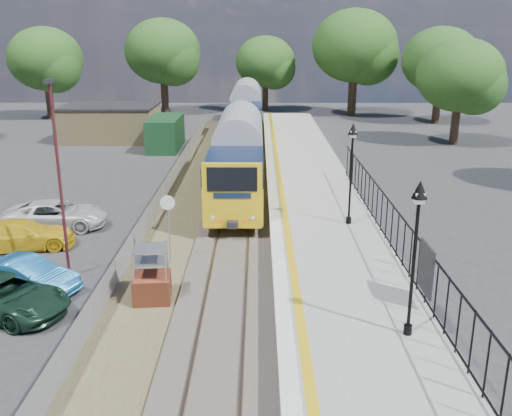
{
  "coord_description": "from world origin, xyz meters",
  "views": [
    {
      "loc": [
        1.17,
        -18.72,
        9.28
      ],
      "look_at": [
        1.07,
        4.8,
        2.0
      ],
      "focal_mm": 40.0,
      "sensor_mm": 36.0,
      "label": 1
    }
  ],
  "objects_px": {
    "car_yellow": "(21,235)",
    "car_white": "(55,215)",
    "car_blue": "(26,276)",
    "brick_plinth": "(152,275)",
    "speed_sign": "(168,217)",
    "train": "(244,124)",
    "victorian_lamp_south": "(417,223)",
    "victorian_lamp_north": "(352,150)",
    "car_green": "(4,296)",
    "carpark_lamp": "(59,170)"
  },
  "relations": [
    {
      "from": "train",
      "to": "brick_plinth",
      "type": "distance_m",
      "value": 26.51
    },
    {
      "from": "brick_plinth",
      "to": "car_blue",
      "type": "relative_size",
      "value": 0.53
    },
    {
      "from": "victorian_lamp_north",
      "to": "victorian_lamp_south",
      "type": "bearing_deg",
      "value": -88.85
    },
    {
      "from": "victorian_lamp_south",
      "to": "car_white",
      "type": "height_order",
      "value": "victorian_lamp_south"
    },
    {
      "from": "car_yellow",
      "to": "carpark_lamp",
      "type": "bearing_deg",
      "value": -147.78
    },
    {
      "from": "brick_plinth",
      "to": "car_white",
      "type": "relative_size",
      "value": 0.42
    },
    {
      "from": "train",
      "to": "car_white",
      "type": "distance_m",
      "value": 20.44
    },
    {
      "from": "speed_sign",
      "to": "car_white",
      "type": "height_order",
      "value": "speed_sign"
    },
    {
      "from": "train",
      "to": "brick_plinth",
      "type": "relative_size",
      "value": 19.47
    },
    {
      "from": "car_blue",
      "to": "car_yellow",
      "type": "distance_m",
      "value": 4.85
    },
    {
      "from": "speed_sign",
      "to": "train",
      "type": "bearing_deg",
      "value": 80.33
    },
    {
      "from": "victorian_lamp_north",
      "to": "car_yellow",
      "type": "bearing_deg",
      "value": -176.32
    },
    {
      "from": "victorian_lamp_north",
      "to": "train",
      "type": "height_order",
      "value": "victorian_lamp_north"
    },
    {
      "from": "speed_sign",
      "to": "car_green",
      "type": "xyz_separation_m",
      "value": [
        -5.02,
        -4.34,
        -1.4
      ]
    },
    {
      "from": "victorian_lamp_south",
      "to": "train",
      "type": "xyz_separation_m",
      "value": [
        -5.5,
        30.23,
        -1.96
      ]
    },
    {
      "from": "car_green",
      "to": "train",
      "type": "bearing_deg",
      "value": 8.94
    },
    {
      "from": "carpark_lamp",
      "to": "car_green",
      "type": "bearing_deg",
      "value": -110.49
    },
    {
      "from": "speed_sign",
      "to": "car_yellow",
      "type": "xyz_separation_m",
      "value": [
        -6.87,
        1.75,
        -1.39
      ]
    },
    {
      "from": "train",
      "to": "car_yellow",
      "type": "height_order",
      "value": "train"
    },
    {
      "from": "car_white",
      "to": "brick_plinth",
      "type": "bearing_deg",
      "value": -146.24
    },
    {
      "from": "train",
      "to": "carpark_lamp",
      "type": "relative_size",
      "value": 5.33
    },
    {
      "from": "train",
      "to": "car_yellow",
      "type": "bearing_deg",
      "value": -113.86
    },
    {
      "from": "brick_plinth",
      "to": "carpark_lamp",
      "type": "height_order",
      "value": "carpark_lamp"
    },
    {
      "from": "brick_plinth",
      "to": "car_white",
      "type": "height_order",
      "value": "brick_plinth"
    },
    {
      "from": "car_yellow",
      "to": "car_white",
      "type": "bearing_deg",
      "value": -24.8
    },
    {
      "from": "victorian_lamp_south",
      "to": "victorian_lamp_north",
      "type": "height_order",
      "value": "same"
    },
    {
      "from": "speed_sign",
      "to": "brick_plinth",
      "type": "bearing_deg",
      "value": -95.59
    },
    {
      "from": "victorian_lamp_north",
      "to": "brick_plinth",
      "type": "relative_size",
      "value": 2.19
    },
    {
      "from": "train",
      "to": "car_yellow",
      "type": "relative_size",
      "value": 8.95
    },
    {
      "from": "victorian_lamp_south",
      "to": "car_blue",
      "type": "relative_size",
      "value": 1.15
    },
    {
      "from": "brick_plinth",
      "to": "car_yellow",
      "type": "height_order",
      "value": "brick_plinth"
    },
    {
      "from": "car_blue",
      "to": "victorian_lamp_south",
      "type": "bearing_deg",
      "value": -90.48
    },
    {
      "from": "train",
      "to": "car_white",
      "type": "xyz_separation_m",
      "value": [
        -8.8,
        -18.38,
        -1.65
      ]
    },
    {
      "from": "victorian_lamp_south",
      "to": "car_blue",
      "type": "bearing_deg",
      "value": 160.36
    },
    {
      "from": "speed_sign",
      "to": "carpark_lamp",
      "type": "distance_m",
      "value": 4.62
    },
    {
      "from": "brick_plinth",
      "to": "car_blue",
      "type": "bearing_deg",
      "value": 171.45
    },
    {
      "from": "victorian_lamp_south",
      "to": "speed_sign",
      "type": "height_order",
      "value": "victorian_lamp_south"
    },
    {
      "from": "car_yellow",
      "to": "car_white",
      "type": "distance_m",
      "value": 2.86
    },
    {
      "from": "train",
      "to": "speed_sign",
      "type": "bearing_deg",
      "value": -96.22
    },
    {
      "from": "brick_plinth",
      "to": "car_green",
      "type": "relative_size",
      "value": 0.44
    },
    {
      "from": "brick_plinth",
      "to": "car_blue",
      "type": "height_order",
      "value": "brick_plinth"
    },
    {
      "from": "train",
      "to": "victorian_lamp_north",
      "type": "bearing_deg",
      "value": -75.32
    },
    {
      "from": "speed_sign",
      "to": "car_green",
      "type": "bearing_deg",
      "value": -142.56
    },
    {
      "from": "brick_plinth",
      "to": "car_white",
      "type": "xyz_separation_m",
      "value": [
        -6.18,
        7.97,
        -0.32
      ]
    },
    {
      "from": "car_green",
      "to": "car_white",
      "type": "bearing_deg",
      "value": 32.58
    },
    {
      "from": "speed_sign",
      "to": "car_blue",
      "type": "bearing_deg",
      "value": -154.75
    },
    {
      "from": "victorian_lamp_north",
      "to": "carpark_lamp",
      "type": "bearing_deg",
      "value": -161.49
    },
    {
      "from": "victorian_lamp_north",
      "to": "car_green",
      "type": "bearing_deg",
      "value": -151.22
    },
    {
      "from": "train",
      "to": "car_yellow",
      "type": "xyz_separation_m",
      "value": [
        -9.37,
        -21.18,
        -1.68
      ]
    },
    {
      "from": "victorian_lamp_north",
      "to": "car_blue",
      "type": "relative_size",
      "value": 1.15
    }
  ]
}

